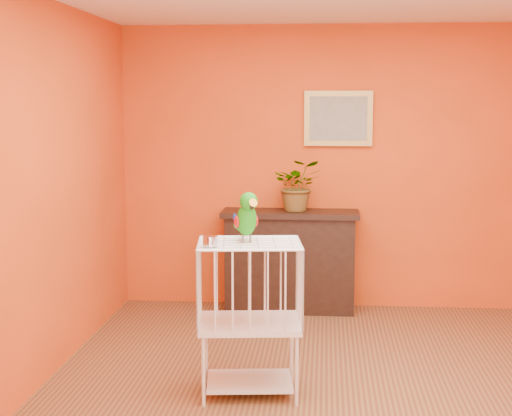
# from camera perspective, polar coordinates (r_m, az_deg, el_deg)

# --- Properties ---
(ground) EXTENTS (4.50, 4.50, 0.00)m
(ground) POSITION_cam_1_polar(r_m,az_deg,el_deg) (5.34, 6.11, -13.14)
(ground) COLOR brown
(ground) RESTS_ON ground
(room_shell) EXTENTS (4.50, 4.50, 4.50)m
(room_shell) POSITION_cam_1_polar(r_m,az_deg,el_deg) (5.00, 6.37, 4.09)
(room_shell) COLOR #E74B15
(room_shell) RESTS_ON ground
(console_cabinet) EXTENTS (1.24, 0.44, 0.92)m
(console_cabinet) POSITION_cam_1_polar(r_m,az_deg,el_deg) (7.17, 2.48, -3.85)
(console_cabinet) COLOR black
(console_cabinet) RESTS_ON ground
(potted_plant) EXTENTS (0.46, 0.50, 0.37)m
(potted_plant) POSITION_cam_1_polar(r_m,az_deg,el_deg) (7.08, 3.05, 1.24)
(potted_plant) COLOR #26722D
(potted_plant) RESTS_ON console_cabinet
(framed_picture) EXTENTS (0.62, 0.04, 0.50)m
(framed_picture) POSITION_cam_1_polar(r_m,az_deg,el_deg) (7.21, 6.01, 6.49)
(framed_picture) COLOR #A4813A
(framed_picture) RESTS_ON room_shell
(birdcage) EXTENTS (0.70, 0.57, 1.00)m
(birdcage) POSITION_cam_1_polar(r_m,az_deg,el_deg) (5.12, -0.48, -7.84)
(birdcage) COLOR silver
(birdcage) RESTS_ON ground
(feed_cup) EXTENTS (0.09, 0.09, 0.06)m
(feed_cup) POSITION_cam_1_polar(r_m,az_deg,el_deg) (4.86, -3.35, -2.42)
(feed_cup) COLOR silver
(feed_cup) RESTS_ON birdcage
(parrot) EXTENTS (0.20, 0.29, 0.33)m
(parrot) POSITION_cam_1_polar(r_m,az_deg,el_deg) (5.00, -0.68, -0.61)
(parrot) COLOR #59544C
(parrot) RESTS_ON birdcage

